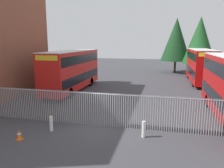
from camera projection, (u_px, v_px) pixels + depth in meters
ground_plane at (121, 96)px, 21.96m from camera, size 100.00×100.00×0.00m
palisade_fence at (89, 107)px, 14.23m from camera, size 16.84×0.14×2.35m
double_decker_bus_behind_fence_left at (72, 69)px, 24.24m from camera, size 2.54×10.81×4.42m
double_decker_bus_behind_fence_right at (200, 64)px, 29.21m from camera, size 2.54×10.81×4.42m
bollard_near_left at (51, 123)px, 13.33m from camera, size 0.20×0.20×0.95m
bollard_center_front at (144, 129)px, 12.45m from camera, size 0.20×0.20×0.95m
traffic_cone_by_gate at (19, 135)px, 12.16m from camera, size 0.34×0.34×0.59m
tree_tall_back at (176, 40)px, 39.65m from camera, size 3.82×3.82×8.43m
tree_short_side at (176, 40)px, 37.75m from camera, size 5.09×5.09×9.40m
tree_mid_row at (200, 40)px, 34.40m from camera, size 5.10×5.10×9.25m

